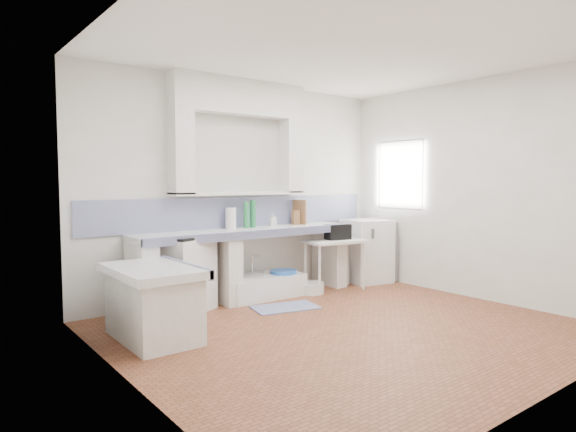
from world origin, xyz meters
TOP-DOWN VIEW (x-y plane):
  - floor at (0.00, 0.00)m, footprint 4.50×4.50m
  - ceiling at (0.00, 0.00)m, footprint 4.50×4.50m
  - wall_back at (0.00, 2.00)m, footprint 4.50×0.00m
  - wall_front at (0.00, -2.00)m, footprint 4.50×0.00m
  - wall_left at (-2.25, 0.00)m, footprint 0.00×4.50m
  - wall_right at (2.25, 0.00)m, footprint 0.00×4.50m
  - alcove_mass at (-0.10, 1.88)m, footprint 1.90×0.25m
  - window_frame at (2.42, 1.20)m, footprint 0.35×0.86m
  - lace_valance at (2.28, 1.20)m, footprint 0.01×0.84m
  - counter_slab at (-0.10, 1.70)m, footprint 3.00×0.60m
  - counter_lip at (-0.10, 1.42)m, footprint 3.00×0.04m
  - counter_pier_left at (-1.50, 1.70)m, footprint 0.20×0.55m
  - counter_pier_mid at (-0.45, 1.70)m, footprint 0.20×0.55m
  - counter_pier_right at (1.30, 1.70)m, footprint 0.20×0.55m
  - peninsula_top at (-1.70, 0.90)m, footprint 0.70×1.10m
  - peninsula_base at (-1.70, 0.90)m, footprint 0.60×1.00m
  - peninsula_lip at (-1.37, 0.90)m, footprint 0.04×1.10m
  - backsplash at (0.00, 1.99)m, footprint 4.27×0.03m
  - stove at (-1.02, 1.70)m, footprint 0.78×0.77m
  - sink at (0.09, 1.69)m, footprint 1.08×0.60m
  - side_table at (1.15, 1.42)m, footprint 0.89×0.58m
  - fridge at (1.91, 1.54)m, footprint 0.72×0.72m
  - bucket_red at (-0.20, 1.73)m, footprint 0.35×0.35m
  - bucket_orange at (0.17, 1.65)m, footprint 0.37×0.37m
  - bucket_blue at (0.39, 1.60)m, footprint 0.37×0.37m
  - basin_white at (0.74, 1.46)m, footprint 0.48×0.48m
  - water_bottle_a at (0.02, 1.85)m, footprint 0.09×0.09m
  - water_bottle_b at (0.22, 1.85)m, footprint 0.09×0.09m
  - black_bag at (1.23, 1.45)m, footprint 0.37×0.26m
  - green_bottle_a at (-0.05, 1.82)m, footprint 0.09×0.09m
  - green_bottle_b at (0.08, 1.85)m, footprint 0.09×0.09m
  - knife_block at (0.79, 1.85)m, footprint 0.11×0.10m
  - cutting_board at (0.86, 1.85)m, footprint 0.06×0.25m
  - paper_towel at (-0.26, 1.85)m, footprint 0.14×0.14m
  - soap_bottle at (0.37, 1.80)m, footprint 0.11×0.11m
  - rug at (-0.01, 1.05)m, footprint 0.85×0.60m

SIDE VIEW (x-z plane):
  - floor at x=0.00m, z-range 0.00..0.00m
  - rug at x=-0.01m, z-range 0.00..0.01m
  - basin_white at x=0.74m, z-range 0.00..0.14m
  - bucket_red at x=-0.20m, z-range 0.00..0.25m
  - sink at x=0.09m, z-range 0.00..0.26m
  - water_bottle_a at x=0.02m, z-range 0.00..0.27m
  - bucket_orange at x=0.17m, z-range 0.00..0.28m
  - water_bottle_b at x=0.22m, z-range 0.00..0.29m
  - bucket_blue at x=0.39m, z-range 0.00..0.33m
  - peninsula_base at x=-1.70m, z-range 0.00..0.62m
  - side_table at x=1.15m, z-range 0.33..0.36m
  - counter_pier_left at x=-1.50m, z-range 0.00..0.82m
  - counter_pier_mid at x=-0.45m, z-range 0.00..0.82m
  - counter_pier_right at x=1.30m, z-range 0.00..0.82m
  - stove at x=-1.02m, z-range 0.00..0.85m
  - fridge at x=1.91m, z-range 0.00..0.93m
  - peninsula_top at x=-1.70m, z-range 0.62..0.70m
  - peninsula_lip at x=-1.37m, z-range 0.61..0.71m
  - black_bag at x=1.23m, z-range 0.69..0.91m
  - counter_slab at x=-0.10m, z-range 0.82..0.90m
  - counter_lip at x=-0.10m, z-range 0.81..0.91m
  - soap_bottle at x=0.37m, z-range 0.90..1.09m
  - knife_block at x=0.79m, z-range 0.90..1.10m
  - paper_towel at x=-0.26m, z-range 0.90..1.17m
  - green_bottle_a at x=-0.05m, z-range 0.90..1.24m
  - cutting_board at x=0.86m, z-range 0.90..1.24m
  - green_bottle_b at x=0.08m, z-range 0.90..1.26m
  - backsplash at x=0.00m, z-range 0.90..1.30m
  - wall_back at x=0.00m, z-range -0.85..3.65m
  - wall_front at x=0.00m, z-range -0.85..3.65m
  - wall_left at x=-2.25m, z-range -0.85..3.65m
  - wall_right at x=2.25m, z-range -0.85..3.65m
  - window_frame at x=2.42m, z-range 1.07..2.13m
  - lace_valance at x=2.28m, z-range 1.86..2.10m
  - alcove_mass at x=-0.10m, z-range 2.35..2.80m
  - ceiling at x=0.00m, z-range 2.80..2.80m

